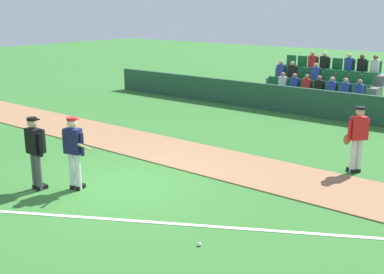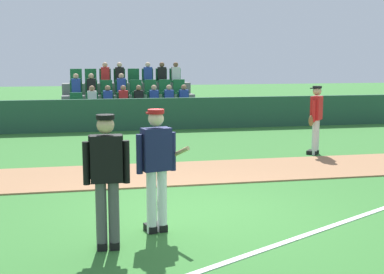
# 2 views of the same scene
# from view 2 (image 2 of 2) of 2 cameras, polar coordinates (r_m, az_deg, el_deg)

# --- Properties ---
(ground_plane) EXTENTS (80.00, 80.00, 0.00)m
(ground_plane) POSITION_cam_2_polar(r_m,az_deg,el_deg) (8.59, 0.21, -8.11)
(ground_plane) COLOR #33702D
(infield_dirt_path) EXTENTS (28.00, 2.28, 0.03)m
(infield_dirt_path) POSITION_cam_2_polar(r_m,az_deg,el_deg) (11.32, -2.80, -3.96)
(infield_dirt_path) COLOR #9E704C
(infield_dirt_path) RESTS_ON ground
(foul_line_chalk) EXTENTS (10.58, 5.84, 0.01)m
(foul_line_chalk) POSITION_cam_2_polar(r_m,az_deg,el_deg) (9.23, 19.60, -7.40)
(foul_line_chalk) COLOR white
(foul_line_chalk) RESTS_ON ground
(dugout_fence) EXTENTS (20.00, 0.16, 1.09)m
(dugout_fence) POSITION_cam_2_polar(r_m,az_deg,el_deg) (18.16, -6.28, 2.43)
(dugout_fence) COLOR #234C38
(dugout_fence) RESTS_ON ground
(stadium_bleachers) EXTENTS (5.00, 2.95, 2.30)m
(stadium_bleachers) POSITION_cam_2_polar(r_m,az_deg,el_deg) (20.00, -6.78, 3.29)
(stadium_bleachers) COLOR slate
(stadium_bleachers) RESTS_ON ground
(batter_navy_jersey) EXTENTS (0.74, 0.71, 1.76)m
(batter_navy_jersey) POSITION_cam_2_polar(r_m,az_deg,el_deg) (7.43, -3.83, -3.08)
(batter_navy_jersey) COLOR white
(batter_navy_jersey) RESTS_ON ground
(umpire_home_plate) EXTENTS (0.59, 0.31, 1.76)m
(umpire_home_plate) POSITION_cam_2_polar(r_m,az_deg,el_deg) (6.83, -9.20, -3.94)
(umpire_home_plate) COLOR #4C4C4C
(umpire_home_plate) RESTS_ON ground
(runner_red_jersey) EXTENTS (0.54, 0.52, 1.76)m
(runner_red_jersey) POSITION_cam_2_polar(r_m,az_deg,el_deg) (13.83, 13.22, 2.08)
(runner_red_jersey) COLOR silver
(runner_red_jersey) RESTS_ON ground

